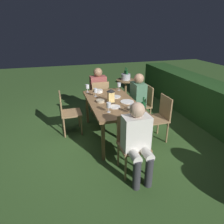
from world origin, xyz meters
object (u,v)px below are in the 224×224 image
wine_glass_b (119,85)px  bowl_olives (99,91)px  bowl_bread (132,108)px  person_in_rust (98,88)px  wine_glass_e (132,107)px  dining_table (112,104)px  chair_side_right_b (159,116)px  chair_side_left_a (67,111)px  wine_glass_a (96,91)px  wine_glass_d (87,87)px  bowl_salad (100,101)px  person_in_green (135,97)px  plate_c (115,107)px  plate_a (127,102)px  side_table (126,87)px  plate_b (115,97)px  chair_side_right_a (143,103)px  green_bottle_on_table (143,108)px  chair_head_far (132,141)px  wine_glass_c (109,106)px  chair_head_near (100,96)px  lantern_centerpiece (111,95)px  ice_bucket (126,76)px  person_in_cream (138,139)px

wine_glass_b → bowl_olives: wine_glass_b is taller
bowl_bread → person_in_rust: bearing=-173.0°
wine_glass_e → dining_table: bearing=-167.5°
chair_side_right_b → chair_side_left_a: bearing=-114.0°
wine_glass_a → wine_glass_d: (-0.33, -0.11, 0.00)m
chair_side_right_b → bowl_salad: size_ratio=5.43×
person_in_green → wine_glass_d: bearing=-108.7°
dining_table → wine_glass_a: size_ratio=9.68×
wine_glass_d → plate_c: bearing=17.0°
person_in_rust → bowl_bread: (1.76, 0.21, 0.13)m
plate_a → side_table: size_ratio=0.41×
chair_side_right_b → plate_c: bearing=-94.4°
dining_table → plate_b: (-0.22, 0.13, 0.07)m
chair_side_right_a → plate_a: 0.79m
wine_glass_a → bowl_olives: bearing=153.0°
chair_side_left_a → wine_glass_d: 0.69m
chair_side_left_a → wine_glass_e: 1.46m
wine_glass_e → bowl_olives: wine_glass_e is taller
wine_glass_d → chair_side_left_a: bearing=-55.4°
green_bottle_on_table → bowl_olives: bearing=-162.0°
chair_head_far → side_table: 3.12m
chair_side_left_a → wine_glass_b: size_ratio=5.15×
person_in_green → wine_glass_c: 1.21m
plate_a → chair_side_right_a: bearing=130.8°
chair_head_near → chair_head_far: size_ratio=1.00×
lantern_centerpiece → ice_bucket: bearing=152.9°
person_in_green → bowl_olives: size_ratio=7.23×
chair_head_far → wine_glass_b: wine_glass_b is taller
bowl_bread → side_table: (-2.40, 0.75, -0.35)m
chair_side_right_b → lantern_centerpiece: lantern_centerpiece is taller
dining_table → plate_b: size_ratio=7.69×
green_bottle_on_table → bowl_salad: (-0.74, -0.54, -0.09)m
wine_glass_a → plate_b: size_ratio=0.79×
wine_glass_d → ice_bucket: bearing=132.5°
wine_glass_a → wine_glass_b: size_ratio=1.00×
chair_side_right_b → bowl_salad: bearing=-110.4°
bowl_olives → wine_glass_d: bearing=-112.0°
wine_glass_d → side_table: 1.84m
lantern_centerpiece → wine_glass_c: size_ratio=1.57×
person_in_green → wine_glass_e: 1.16m
wine_glass_d → bowl_olives: 0.26m
plate_c → bowl_bread: 0.32m
chair_head_far → plate_a: bearing=164.6°
chair_head_far → wine_glass_e: 0.57m
person_in_cream → side_table: bearing=163.0°
chair_side_right_a → ice_bucket: 1.56m
plate_c → bowl_bread: (0.20, 0.26, 0.02)m
chair_head_near → wine_glass_a: (0.70, -0.24, 0.37)m
wine_glass_b → bowl_salad: bearing=-43.0°
chair_side_right_a → plate_c: bearing=-52.4°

